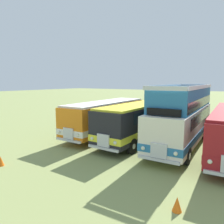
% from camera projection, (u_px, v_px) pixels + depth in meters
% --- Properties ---
extents(ground_plane, '(200.00, 200.00, 0.00)m').
position_uv_depth(ground_plane, '(204.00, 151.00, 14.86)').
color(ground_plane, '#8C9956').
extents(bus_first_in_row, '(2.74, 10.05, 2.99)m').
position_uv_depth(bus_first_in_row, '(107.00, 115.00, 19.50)').
color(bus_first_in_row, orange).
rests_on(bus_first_in_row, ground).
extents(bus_second_in_row, '(2.79, 10.29, 2.99)m').
position_uv_depth(bus_second_in_row, '(141.00, 119.00, 17.66)').
color(bus_second_in_row, black).
rests_on(bus_second_in_row, ground).
extents(bus_third_in_row, '(2.89, 10.34, 4.52)m').
position_uv_depth(bus_third_in_row, '(183.00, 115.00, 15.80)').
color(bus_third_in_row, silver).
rests_on(bus_third_in_row, ground).
extents(cone_near_end, '(0.36, 0.36, 0.56)m').
position_uv_depth(cone_near_end, '(1.00, 161.00, 12.31)').
color(cone_near_end, orange).
rests_on(cone_near_end, ground).
extents(cone_mid_row, '(0.36, 0.36, 0.57)m').
position_uv_depth(cone_mid_row, '(177.00, 204.00, 7.98)').
color(cone_mid_row, orange).
rests_on(cone_mid_row, ground).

